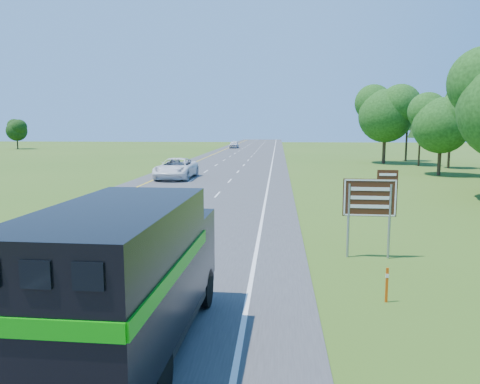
% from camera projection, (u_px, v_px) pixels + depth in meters
% --- Properties ---
extents(road, '(15.00, 260.00, 0.04)m').
position_uv_depth(road, '(225.00, 169.00, 55.93)').
color(road, '#38383A').
rests_on(road, ground).
extents(lane_markings, '(11.15, 260.00, 0.01)m').
position_uv_depth(lane_markings, '(225.00, 169.00, 55.92)').
color(lane_markings, yellow).
rests_on(lane_markings, road).
extents(horse_truck, '(2.70, 8.02, 3.52)m').
position_uv_depth(horse_truck, '(128.00, 277.00, 9.95)').
color(horse_truck, black).
rests_on(horse_truck, road).
extents(white_suv, '(3.47, 7.26, 2.00)m').
position_uv_depth(white_suv, '(176.00, 168.00, 45.68)').
color(white_suv, white).
rests_on(white_suv, road).
extents(far_car, '(2.07, 5.07, 1.72)m').
position_uv_depth(far_car, '(234.00, 144.00, 110.63)').
color(far_car, silver).
rests_on(far_car, road).
extents(exit_sign, '(2.04, 0.15, 3.46)m').
position_uv_depth(exit_sign, '(371.00, 201.00, 18.02)').
color(exit_sign, gray).
rests_on(exit_sign, ground).
extents(delineator, '(0.09, 0.05, 1.04)m').
position_uv_depth(delineator, '(387.00, 284.00, 13.61)').
color(delineator, '#DD470B').
rests_on(delineator, ground).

